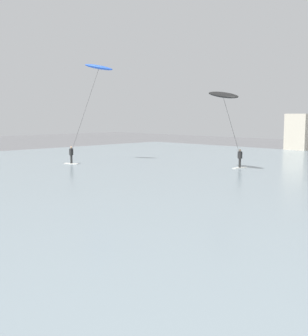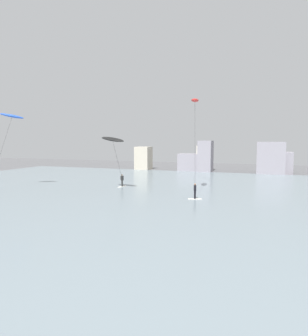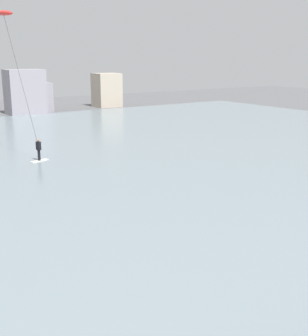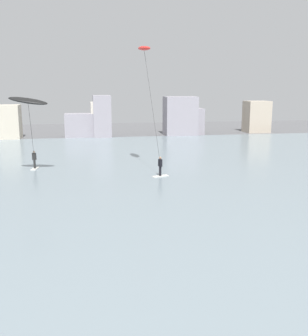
# 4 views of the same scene
# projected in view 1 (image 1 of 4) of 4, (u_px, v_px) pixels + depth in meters

# --- Properties ---
(kitesurfer_blue) EXTENTS (2.90, 4.41, 9.50)m
(kitesurfer_blue) POSITION_uv_depth(u_px,v_px,m) (95.00, 78.00, 41.76)
(kitesurfer_blue) COLOR silver
(kitesurfer_blue) RESTS_ON water_bay
(kitesurfer_black) EXTENTS (3.29, 4.24, 6.68)m
(kitesurfer_black) POSITION_uv_depth(u_px,v_px,m) (225.00, 102.00, 35.59)
(kitesurfer_black) COLOR silver
(kitesurfer_black) RESTS_ON water_bay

